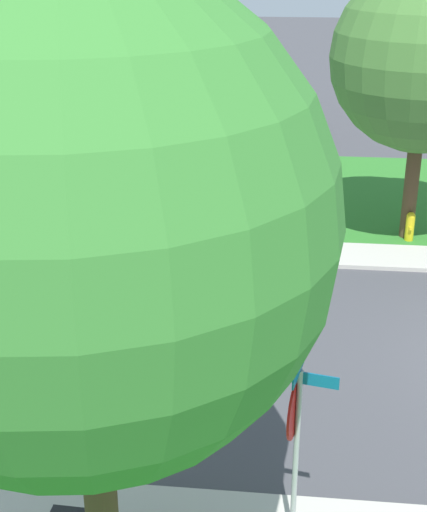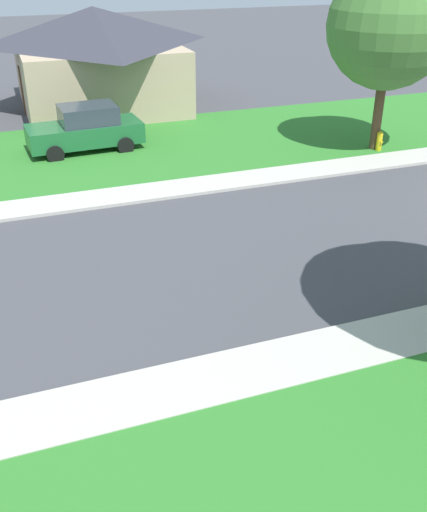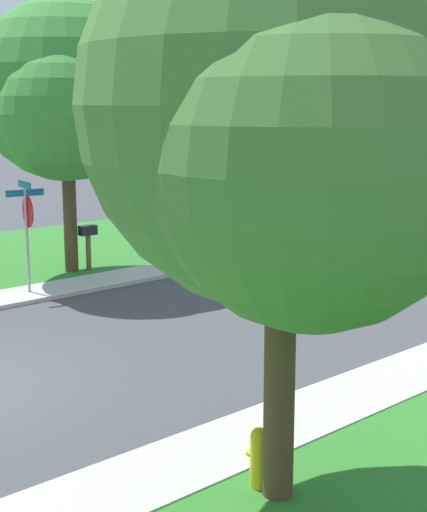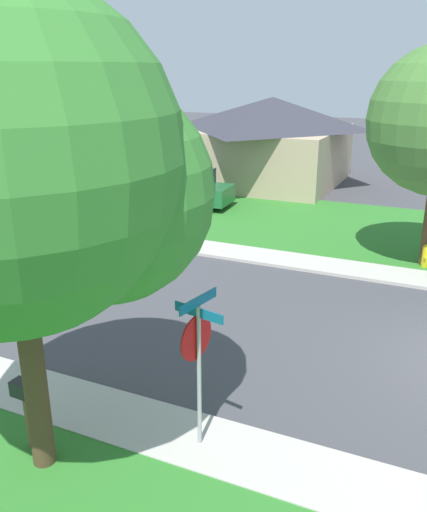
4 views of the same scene
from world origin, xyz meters
TOP-DOWN VIEW (x-y plane):
  - sidewalk_east at (4.70, 12.00)m, footprint 1.40×56.00m
  - lawn_east at (9.40, 12.00)m, footprint 8.00×56.00m
  - stop_sign_far_corner at (-4.74, 4.39)m, footprint 0.91×0.91m
  - car_blue_driveway_right at (8.45, 20.89)m, footprint 2.34×4.45m
  - car_green_kerbside_mid at (9.81, 12.07)m, footprint 2.23×4.40m
  - tree_across_left at (-5.89, 6.27)m, footprint 5.10×4.75m
  - house_right_setback at (16.68, 10.31)m, footprint 9.01×7.81m
  - fire_hydrant at (5.79, 1.52)m, footprint 0.38×0.22m
  - mailbox at (-5.96, 6.87)m, footprint 0.26×0.49m

SIDE VIEW (x-z plane):
  - lawn_east at x=9.40m, z-range 0.00..0.08m
  - sidewalk_east at x=4.70m, z-range 0.00..0.10m
  - fire_hydrant at x=5.79m, z-range 0.02..0.85m
  - car_blue_driveway_right at x=8.45m, z-range -0.01..1.75m
  - car_green_kerbside_mid at x=9.81m, z-range -0.01..1.75m
  - mailbox at x=-5.96m, z-range 0.35..1.66m
  - stop_sign_far_corner at x=-4.74m, z-range 0.50..3.27m
  - house_right_setback at x=16.68m, z-range 0.08..4.68m
  - tree_across_left at x=-5.89m, z-range 1.11..8.39m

